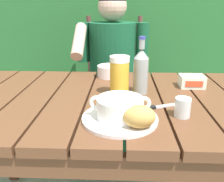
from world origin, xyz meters
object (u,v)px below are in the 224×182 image
at_px(butter_tub, 192,81).
at_px(diner_bowl, 110,71).
at_px(person_eating, 112,67).
at_px(bread_roll, 139,116).
at_px(chair_near_diner, 113,88).
at_px(water_glass_small, 183,107).
at_px(soup_bowl, 120,107).
at_px(beer_glass, 119,76).
at_px(serving_plate, 120,118).
at_px(table_knife, 154,107).
at_px(beer_bottle, 141,71).

relative_size(butter_tub, diner_bowl, 0.86).
bearing_deg(person_eating, bread_roll, -82.46).
bearing_deg(chair_near_diner, water_glass_small, -74.72).
xyz_separation_m(soup_bowl, beer_glass, (-0.01, 0.24, 0.04)).
relative_size(serving_plate, table_knife, 1.77).
bearing_deg(person_eating, beer_glass, -84.68).
relative_size(person_eating, table_knife, 8.24).
distance_m(chair_near_diner, diner_bowl, 0.61).
relative_size(beer_bottle, butter_tub, 2.20).
xyz_separation_m(serving_plate, table_knife, (0.13, 0.10, -0.00)).
bearing_deg(diner_bowl, chair_near_diner, 90.00).
distance_m(person_eating, soup_bowl, 0.87).
xyz_separation_m(chair_near_diner, butter_tub, (0.40, -0.70, 0.29)).
bearing_deg(table_knife, butter_tub, 51.32).
bearing_deg(water_glass_small, soup_bowl, -170.52).
height_order(water_glass_small, butter_tub, water_glass_small).
bearing_deg(soup_bowl, diner_bowl, 96.55).
bearing_deg(bread_roll, beer_bottle, 85.39).
relative_size(bread_roll, beer_glass, 0.61).
bearing_deg(water_glass_small, butter_tub, 69.82).
relative_size(serving_plate, beer_glass, 1.51).
height_order(bread_roll, diner_bowl, bread_roll).
bearing_deg(diner_bowl, bread_roll, -78.57).
xyz_separation_m(beer_bottle, diner_bowl, (-0.15, 0.25, -0.07)).
bearing_deg(butter_tub, water_glass_small, -110.18).
height_order(serving_plate, diner_bowl, diner_bowl).
height_order(beer_bottle, table_knife, beer_bottle).
bearing_deg(soup_bowl, serving_plate, 104.04).
bearing_deg(bread_roll, chair_near_diner, 96.05).
height_order(person_eating, water_glass_small, person_eating).
bearing_deg(chair_near_diner, diner_bowl, -90.00).
xyz_separation_m(person_eating, bread_roll, (0.12, -0.93, 0.08)).
xyz_separation_m(butter_tub, diner_bowl, (-0.40, 0.16, 0.00)).
distance_m(person_eating, table_knife, 0.78).
relative_size(chair_near_diner, serving_plate, 3.98).
height_order(serving_plate, water_glass_small, water_glass_small).
bearing_deg(person_eating, beer_bottle, -75.63).
bearing_deg(person_eating, diner_bowl, -89.51).
bearing_deg(water_glass_small, bread_roll, -146.34).
distance_m(bread_roll, beer_glass, 0.32).
relative_size(person_eating, soup_bowl, 5.85).
xyz_separation_m(beer_glass, butter_tub, (0.35, 0.13, -0.06)).
relative_size(water_glass_small, table_knife, 0.47).
distance_m(butter_tub, diner_bowl, 0.43).
bearing_deg(serving_plate, beer_bottle, 72.14).
height_order(beer_glass, diner_bowl, beer_glass).
bearing_deg(beer_bottle, serving_plate, -107.86).
distance_m(chair_near_diner, soup_bowl, 1.11).
bearing_deg(chair_near_diner, bread_roll, -83.95).
xyz_separation_m(water_glass_small, table_knife, (-0.09, 0.07, -0.03)).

